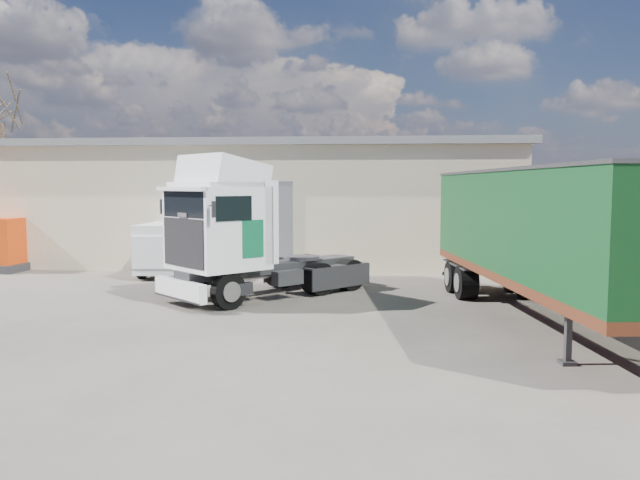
# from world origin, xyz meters

# --- Properties ---
(ground) EXTENTS (120.00, 120.00, 0.00)m
(ground) POSITION_xyz_m (0.00, 0.00, 0.00)
(ground) COLOR #282520
(ground) RESTS_ON ground
(warehouse) EXTENTS (30.60, 12.60, 5.42)m
(warehouse) POSITION_xyz_m (-6.00, 16.00, 2.66)
(warehouse) COLOR beige
(warehouse) RESTS_ON ground
(bare_tree) EXTENTS (4.00, 4.00, 9.60)m
(bare_tree) POSITION_xyz_m (-18.00, 20.00, 7.92)
(bare_tree) COLOR #382B21
(bare_tree) RESTS_ON ground
(tractor_unit) EXTENTS (6.10, 6.28, 4.33)m
(tractor_unit) POSITION_xyz_m (-0.82, 4.29, 1.82)
(tractor_unit) COLOR black
(tractor_unit) RESTS_ON ground
(box_trailer) EXTENTS (3.86, 11.79, 3.85)m
(box_trailer) POSITION_xyz_m (7.28, 1.86, 2.35)
(box_trailer) COLOR #2D2D30
(box_trailer) RESTS_ON ground
(panel_van) EXTENTS (2.12, 4.96, 2.01)m
(panel_van) POSITION_xyz_m (-4.53, 9.59, 1.04)
(panel_van) COLOR black
(panel_van) RESTS_ON ground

